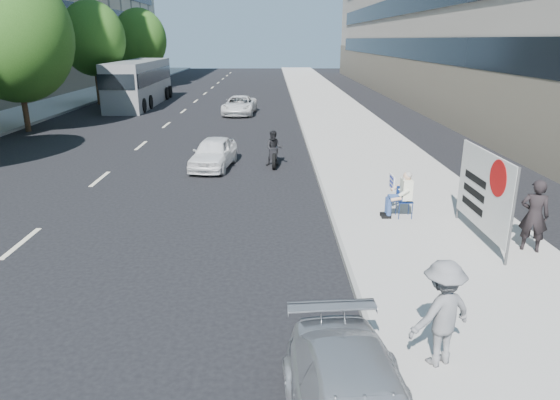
{
  "coord_description": "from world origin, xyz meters",
  "views": [
    {
      "loc": [
        -0.2,
        -9.63,
        4.86
      ],
      "look_at": [
        -0.02,
        1.81,
        1.17
      ],
      "focal_mm": 32.0,
      "sensor_mm": 36.0,
      "label": 1
    }
  ],
  "objects_px": {
    "white_sedan_near": "(214,153)",
    "bus": "(140,83)",
    "protest_banner": "(484,191)",
    "white_sedan_far": "(239,105)",
    "seated_protester": "(401,192)",
    "jogger": "(442,313)",
    "motorcycle": "(274,150)",
    "pedestrian_woman": "(534,216)"
  },
  "relations": [
    {
      "from": "pedestrian_woman",
      "to": "white_sedan_near",
      "type": "height_order",
      "value": "pedestrian_woman"
    },
    {
      "from": "white_sedan_near",
      "to": "white_sedan_far",
      "type": "xyz_separation_m",
      "value": [
        0.11,
        14.68,
        0.01
      ]
    },
    {
      "from": "pedestrian_woman",
      "to": "protest_banner",
      "type": "distance_m",
      "value": 1.23
    },
    {
      "from": "seated_protester",
      "to": "white_sedan_near",
      "type": "bearing_deg",
      "value": 132.98
    },
    {
      "from": "white_sedan_near",
      "to": "white_sedan_far",
      "type": "height_order",
      "value": "white_sedan_far"
    },
    {
      "from": "protest_banner",
      "to": "seated_protester",
      "type": "bearing_deg",
      "value": 133.02
    },
    {
      "from": "pedestrian_woman",
      "to": "protest_banner",
      "type": "xyz_separation_m",
      "value": [
        -0.93,
        0.69,
        0.39
      ]
    },
    {
      "from": "jogger",
      "to": "protest_banner",
      "type": "bearing_deg",
      "value": -142.33
    },
    {
      "from": "white_sedan_near",
      "to": "motorcycle",
      "type": "height_order",
      "value": "motorcycle"
    },
    {
      "from": "bus",
      "to": "pedestrian_woman",
      "type": "bearing_deg",
      "value": -61.41
    },
    {
      "from": "white_sedan_near",
      "to": "seated_protester",
      "type": "bearing_deg",
      "value": -39.5
    },
    {
      "from": "white_sedan_near",
      "to": "white_sedan_far",
      "type": "bearing_deg",
      "value": 97.09
    },
    {
      "from": "seated_protester",
      "to": "bus",
      "type": "relative_size",
      "value": 0.11
    },
    {
      "from": "seated_protester",
      "to": "motorcycle",
      "type": "bearing_deg",
      "value": 117.83
    },
    {
      "from": "bus",
      "to": "jogger",
      "type": "bearing_deg",
      "value": -69.75
    },
    {
      "from": "jogger",
      "to": "white_sedan_far",
      "type": "relative_size",
      "value": 0.38
    },
    {
      "from": "seated_protester",
      "to": "white_sedan_near",
      "type": "height_order",
      "value": "seated_protester"
    },
    {
      "from": "protest_banner",
      "to": "white_sedan_far",
      "type": "xyz_separation_m",
      "value": [
        -7.28,
        22.61,
        -0.79
      ]
    },
    {
      "from": "white_sedan_far",
      "to": "bus",
      "type": "bearing_deg",
      "value": 149.94
    },
    {
      "from": "jogger",
      "to": "white_sedan_near",
      "type": "height_order",
      "value": "jogger"
    },
    {
      "from": "white_sedan_far",
      "to": "protest_banner",
      "type": "bearing_deg",
      "value": -68.18
    },
    {
      "from": "seated_protester",
      "to": "white_sedan_near",
      "type": "xyz_separation_m",
      "value": [
        -5.84,
        6.27,
        -0.28
      ]
    },
    {
      "from": "white_sedan_far",
      "to": "bus",
      "type": "relative_size",
      "value": 0.36
    },
    {
      "from": "protest_banner",
      "to": "white_sedan_near",
      "type": "xyz_separation_m",
      "value": [
        -7.39,
        7.93,
        -0.81
      ]
    },
    {
      "from": "pedestrian_woman",
      "to": "protest_banner",
      "type": "bearing_deg",
      "value": -11.49
    },
    {
      "from": "jogger",
      "to": "white_sedan_far",
      "type": "distance_m",
      "value": 27.89
    },
    {
      "from": "seated_protester",
      "to": "white_sedan_far",
      "type": "xyz_separation_m",
      "value": [
        -5.73,
        20.96,
        -0.26
      ]
    },
    {
      "from": "jogger",
      "to": "white_sedan_near",
      "type": "bearing_deg",
      "value": -93.96
    },
    {
      "from": "protest_banner",
      "to": "white_sedan_near",
      "type": "relative_size",
      "value": 0.88
    },
    {
      "from": "white_sedan_near",
      "to": "bus",
      "type": "distance_m",
      "value": 21.55
    },
    {
      "from": "seated_protester",
      "to": "white_sedan_near",
      "type": "distance_m",
      "value": 8.58
    },
    {
      "from": "jogger",
      "to": "white_sedan_near",
      "type": "xyz_separation_m",
      "value": [
        -4.82,
        12.81,
        -0.39
      ]
    },
    {
      "from": "protest_banner",
      "to": "bus",
      "type": "relative_size",
      "value": 0.25
    },
    {
      "from": "white_sedan_near",
      "to": "bus",
      "type": "xyz_separation_m",
      "value": [
        -7.83,
        20.05,
        1.04
      ]
    },
    {
      "from": "pedestrian_woman",
      "to": "white_sedan_far",
      "type": "bearing_deg",
      "value": -45.75
    },
    {
      "from": "pedestrian_woman",
      "to": "bus",
      "type": "distance_m",
      "value": 32.91
    },
    {
      "from": "white_sedan_far",
      "to": "motorcycle",
      "type": "height_order",
      "value": "motorcycle"
    },
    {
      "from": "seated_protester",
      "to": "jogger",
      "type": "height_order",
      "value": "jogger"
    },
    {
      "from": "motorcycle",
      "to": "bus",
      "type": "xyz_separation_m",
      "value": [
        -10.22,
        19.77,
        1.0
      ]
    },
    {
      "from": "motorcycle",
      "to": "bus",
      "type": "height_order",
      "value": "bus"
    },
    {
      "from": "bus",
      "to": "seated_protester",
      "type": "bearing_deg",
      "value": -63.36
    },
    {
      "from": "seated_protester",
      "to": "bus",
      "type": "distance_m",
      "value": 29.67
    }
  ]
}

